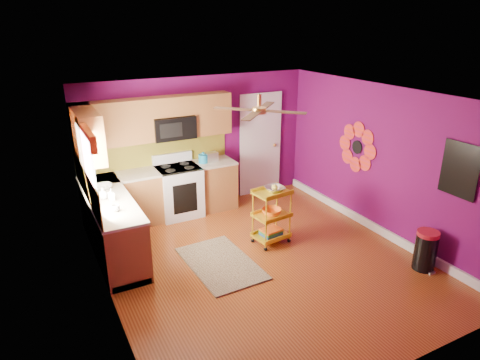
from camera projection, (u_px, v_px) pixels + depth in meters
ground at (263, 261)px, 6.52m from camera, size 5.00×5.00×0.00m
room_envelope at (267, 159)px, 5.95m from camera, size 4.54×5.04×2.52m
lower_cabinets at (142, 208)px, 7.29m from camera, size 2.81×2.31×0.94m
electric_range at (179, 191)px, 7.91m from camera, size 0.76×0.66×1.13m
upper_cabinetry at (136, 125)px, 7.15m from camera, size 2.80×2.30×1.26m
left_window at (86, 154)px, 5.82m from camera, size 0.08×1.35×1.08m
panel_door at (260, 145)px, 8.79m from camera, size 0.95×0.11×2.15m
right_wall_art at (399, 156)px, 6.69m from camera, size 0.04×2.74×1.04m
ceiling_fan at (259, 110)px, 5.88m from camera, size 1.01×1.01×0.26m
shag_rug at (221, 263)px, 6.44m from camera, size 0.95×1.50×0.02m
rolling_cart at (272, 213)px, 6.89m from camera, size 0.61×0.47×1.01m
trash_can at (426, 250)px, 6.22m from camera, size 0.33×0.35×0.61m
teal_kettle at (203, 158)px, 7.97m from camera, size 0.18×0.18×0.21m
toaster at (212, 157)px, 8.04m from camera, size 0.22×0.15×0.18m
soap_bottle_a at (111, 195)px, 6.29m from camera, size 0.09×0.09×0.19m
soap_bottle_b at (103, 193)px, 6.35m from camera, size 0.14×0.14×0.18m
counter_dish at (103, 187)px, 6.75m from camera, size 0.28×0.28×0.07m
counter_cup at (116, 208)px, 5.96m from camera, size 0.12×0.12×0.09m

